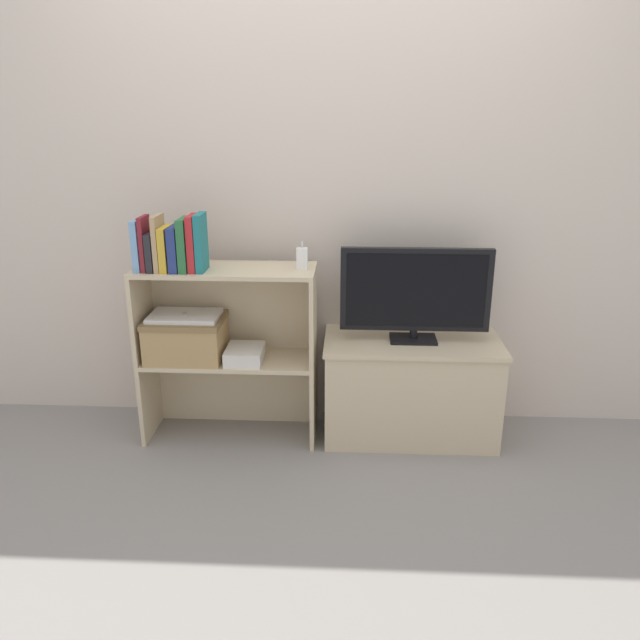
{
  "coord_description": "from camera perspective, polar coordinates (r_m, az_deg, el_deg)",
  "views": [
    {
      "loc": [
        0.14,
        -2.61,
        1.56
      ],
      "look_at": [
        0.0,
        0.16,
        0.61
      ],
      "focal_mm": 35.0,
      "sensor_mm": 36.0,
      "label": 1
    }
  ],
  "objects": [
    {
      "name": "book_skyblue",
      "position": [
        2.93,
        -16.24,
        6.59
      ],
      "size": [
        0.03,
        0.13,
        0.23
      ],
      "color": "#709ECC",
      "rests_on": "bookshelf_upper_tier"
    },
    {
      "name": "ground_plane",
      "position": [
        3.04,
        -0.16,
        -11.95
      ],
      "size": [
        16.0,
        16.0,
        0.0
      ],
      "primitive_type": "plane",
      "color": "gray"
    },
    {
      "name": "book_tan",
      "position": [
        2.9,
        -14.52,
        6.83
      ],
      "size": [
        0.02,
        0.15,
        0.25
      ],
      "color": "tan",
      "rests_on": "bookshelf_upper_tier"
    },
    {
      "name": "tv",
      "position": [
        2.94,
        8.72,
        2.54
      ],
      "size": [
        0.7,
        0.14,
        0.45
      ],
      "color": "black",
      "rests_on": "tv_stand"
    },
    {
      "name": "tv_stand",
      "position": [
        3.12,
        8.27,
        -6.16
      ],
      "size": [
        0.85,
        0.42,
        0.5
      ],
      "color": "#CCB793",
      "rests_on": "ground_plane"
    },
    {
      "name": "storage_basket_left",
      "position": [
        3.04,
        -12.14,
        -1.42
      ],
      "size": [
        0.36,
        0.28,
        0.2
      ],
      "color": "tan",
      "rests_on": "bookshelf_lower_tier"
    },
    {
      "name": "book_charcoal",
      "position": [
        2.92,
        -15.07,
        6.08
      ],
      "size": [
        0.03,
        0.14,
        0.17
      ],
      "color": "#232328",
      "rests_on": "bookshelf_upper_tier"
    },
    {
      "name": "book_forest",
      "position": [
        2.87,
        -12.28,
        6.75
      ],
      "size": [
        0.04,
        0.15,
        0.24
      ],
      "color": "#286638",
      "rests_on": "bookshelf_upper_tier"
    },
    {
      "name": "bookshelf_upper_tier",
      "position": [
        3.01,
        -8.33,
        2.03
      ],
      "size": [
        0.84,
        0.32,
        0.44
      ],
      "color": "#CCB793",
      "rests_on": "bookshelf_lower_tier"
    },
    {
      "name": "bookshelf_lower_tier",
      "position": [
        3.16,
        -7.96,
        -5.46
      ],
      "size": [
        0.84,
        0.32,
        0.42
      ],
      "color": "#CCB793",
      "rests_on": "ground_plane"
    },
    {
      "name": "book_crimson",
      "position": [
        2.86,
        -11.52,
        6.9
      ],
      "size": [
        0.03,
        0.14,
        0.25
      ],
      "color": "#B22328",
      "rests_on": "bookshelf_upper_tier"
    },
    {
      "name": "book_navy",
      "position": [
        2.89,
        -13.06,
        6.39
      ],
      "size": [
        0.04,
        0.15,
        0.2
      ],
      "color": "navy",
      "rests_on": "bookshelf_upper_tier"
    },
    {
      "name": "laptop",
      "position": [
        3.01,
        -12.27,
        0.38
      ],
      "size": [
        0.33,
        0.21,
        0.02
      ],
      "color": "white",
      "rests_on": "storage_basket_left"
    },
    {
      "name": "baby_monitor",
      "position": [
        2.85,
        -1.64,
        5.66
      ],
      "size": [
        0.05,
        0.04,
        0.13
      ],
      "color": "white",
      "rests_on": "bookshelf_upper_tier"
    },
    {
      "name": "magazine_stack",
      "position": [
        2.98,
        -6.89,
        -3.13
      ],
      "size": [
        0.17,
        0.2,
        0.07
      ],
      "color": "silver",
      "rests_on": "bookshelf_lower_tier"
    },
    {
      "name": "book_mustard",
      "position": [
        2.9,
        -13.9,
        6.35
      ],
      "size": [
        0.03,
        0.15,
        0.2
      ],
      "color": "gold",
      "rests_on": "bookshelf_upper_tier"
    },
    {
      "name": "book_maroon",
      "position": [
        2.92,
        -15.72,
        6.76
      ],
      "size": [
        0.02,
        0.12,
        0.24
      ],
      "color": "maroon",
      "rests_on": "bookshelf_upper_tier"
    },
    {
      "name": "wall_back",
      "position": [
        3.07,
        0.28,
        12.15
      ],
      "size": [
        10.0,
        0.05,
        2.4
      ],
      "color": "beige",
      "rests_on": "ground_plane"
    },
    {
      "name": "book_teal",
      "position": [
        2.85,
        -10.82,
        6.97
      ],
      "size": [
        0.03,
        0.14,
        0.26
      ],
      "color": "#1E7075",
      "rests_on": "bookshelf_upper_tier"
    }
  ]
}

